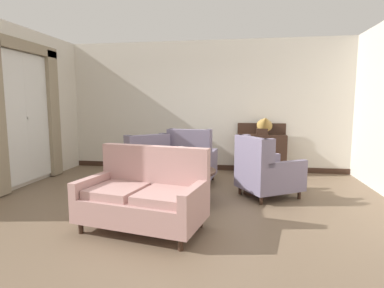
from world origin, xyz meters
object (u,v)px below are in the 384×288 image
Objects in this scene: armchair_back_corner at (143,165)px; armchair_foreground_right at (265,172)px; porcelain_vase at (180,160)px; side_table at (253,170)px; sideboard at (261,151)px; coffee_table at (184,175)px; settee at (144,197)px; armchair_beside_settee at (192,161)px; gramophone at (265,123)px.

armchair_foreground_right is (2.21, -0.23, -0.00)m from armchair_back_corner.
side_table is (1.15, 0.72, -0.26)m from porcelain_vase.
coffee_table is at bearing -119.65° from sideboard.
armchair_foreground_right is 0.26m from side_table.
porcelain_vase is 0.23× the size of settee.
porcelain_vase is 1.23m from armchair_beside_settee.
sideboard is at bearing 171.37° from armchair_back_corner.
porcelain_vase is (-0.06, -0.03, 0.24)m from coffee_table.
armchair_back_corner is 1.03× the size of sideboard.
armchair_foreground_right is 1.66× the size of side_table.
porcelain_vase is 1.12m from settee.
gramophone is at bearing -138.10° from armchair_beside_settee.
armchair_foreground_right reaches higher than armchair_back_corner.
settee is at bearing 103.03° from armchair_foreground_right.
porcelain_vase is 0.72× the size of gramophone.
armchair_beside_settee is at bearing -140.31° from sideboard.
porcelain_vase is 1.20m from armchair_back_corner.
armchair_back_corner is 2.22m from armchair_foreground_right.
armchair_back_corner reaches higher than side_table.
armchair_beside_settee is (-0.06, 1.17, 0.00)m from coffee_table.
porcelain_vase is at bearing -120.34° from sideboard.
armchair_beside_settee is at bearing 94.71° from settee.
sideboard is (1.38, 2.35, -0.18)m from porcelain_vase.
gramophone is (2.29, 1.47, 0.71)m from armchair_back_corner.
armchair_beside_settee is 1.79m from sideboard.
armchair_foreground_right reaches higher than settee.
porcelain_vase is at bearing 80.28° from armchair_foreground_right.
armchair_beside_settee reaches higher than armchair_back_corner.
gramophone reaches higher than armchair_beside_settee.
side_table is at bearing -100.25° from gramophone.
armchair_beside_settee is at bearing 92.98° from coffee_table.
settee is at bearing -105.86° from coffee_table.
gramophone reaches higher than sideboard.
armchair_beside_settee reaches higher than side_table.
settee is 2.26m from armchair_foreground_right.
armchair_foreground_right is 1.85m from gramophone.
settee is 1.94m from armchair_back_corner.
armchair_beside_settee is 1.53× the size of side_table.
coffee_table is 1.13m from settee.
gramophone is (1.43, 1.05, 0.68)m from armchair_beside_settee.
armchair_foreground_right reaches higher than porcelain_vase.
gramophone is (0.28, 1.54, 0.71)m from side_table.
sideboard is at bearing 75.41° from settee.
gramophone reaches higher than armchair_back_corner.
sideboard reaches higher than armchair_back_corner.
sideboard reaches higher than armchair_beside_settee.
armchair_foreground_right is at bearing 130.46° from armchair_back_corner.
side_table is at bearing 62.65° from settee.
armchair_back_corner is at bearing 178.00° from side_table.
armchair_foreground_right is at bearing -39.06° from side_table.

